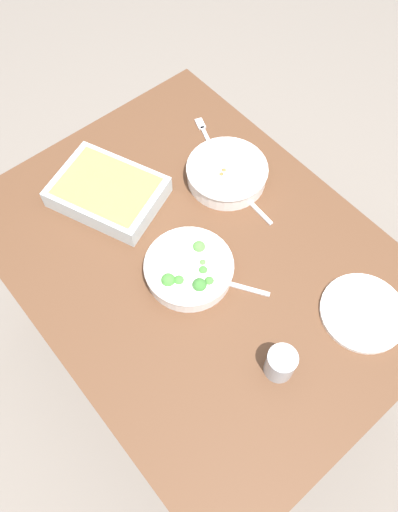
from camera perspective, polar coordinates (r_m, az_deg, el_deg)
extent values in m
plane|color=slate|center=(2.05, 0.00, -10.30)|extent=(6.00, 6.00, 0.00)
cube|color=brown|center=(1.39, 0.00, -0.41)|extent=(1.20, 0.90, 0.04)
cylinder|color=brown|center=(1.91, -19.82, -1.57)|extent=(0.06, 0.06, 0.70)
cylinder|color=brown|center=(2.08, -1.39, 10.65)|extent=(0.06, 0.06, 0.70)
cylinder|color=brown|center=(1.79, 21.60, -10.77)|extent=(0.06, 0.06, 0.70)
cylinder|color=white|center=(1.50, 3.17, 9.33)|extent=(0.23, 0.23, 0.05)
torus|color=white|center=(1.48, 3.21, 9.90)|extent=(0.24, 0.24, 0.01)
cylinder|color=olive|center=(1.50, 3.17, 9.39)|extent=(0.19, 0.19, 0.03)
sphere|color=#C66633|center=(1.47, 2.54, 9.08)|extent=(0.02, 0.02, 0.02)
sphere|color=silver|center=(1.49, 3.62, 9.94)|extent=(0.02, 0.02, 0.02)
sphere|color=olive|center=(1.48, 2.82, 9.52)|extent=(0.02, 0.02, 0.02)
sphere|color=silver|center=(1.49, 3.44, 10.07)|extent=(0.02, 0.02, 0.02)
cylinder|color=white|center=(1.33, -1.15, -1.47)|extent=(0.23, 0.23, 0.05)
torus|color=white|center=(1.31, -1.16, -1.03)|extent=(0.24, 0.24, 0.01)
cylinder|color=#8CB272|center=(1.32, -1.15, -1.42)|extent=(0.19, 0.19, 0.02)
sphere|color=#3D7A33|center=(1.28, 0.05, -3.34)|extent=(0.04, 0.04, 0.04)
sphere|color=#478C38|center=(1.30, 0.47, -1.67)|extent=(0.03, 0.03, 0.03)
sphere|color=#478C38|center=(1.29, 1.16, -2.90)|extent=(0.03, 0.03, 0.03)
sphere|color=#569E42|center=(1.31, 0.41, -0.83)|extent=(0.02, 0.02, 0.02)
sphere|color=#478C38|center=(1.29, -3.50, -2.78)|extent=(0.04, 0.04, 0.04)
sphere|color=#478C38|center=(1.29, -2.29, -2.81)|extent=(0.03, 0.03, 0.03)
sphere|color=#569E42|center=(1.33, 0.16, 1.05)|extent=(0.03, 0.03, 0.03)
cube|color=silver|center=(1.48, -10.29, 7.14)|extent=(0.36, 0.32, 0.06)
cube|color=#DBAD56|center=(1.47, -10.36, 7.42)|extent=(0.32, 0.28, 0.04)
cylinder|color=#B2BCC6|center=(1.22, 9.22, -11.91)|extent=(0.07, 0.07, 0.08)
cylinder|color=black|center=(1.23, 9.14, -12.09)|extent=(0.06, 0.06, 0.05)
cylinder|color=white|center=(1.36, 18.09, -6.09)|extent=(0.22, 0.22, 0.01)
cube|color=silver|center=(1.46, 6.41, 5.44)|extent=(0.14, 0.02, 0.01)
ellipsoid|color=silver|center=(1.50, 4.30, 7.64)|extent=(0.04, 0.03, 0.01)
cube|color=silver|center=(1.33, 5.09, -3.60)|extent=(0.12, 0.09, 0.01)
ellipsoid|color=silver|center=(1.33, 1.57, -2.59)|extent=(0.05, 0.04, 0.01)
cube|color=silver|center=(1.61, 1.18, 12.70)|extent=(0.14, 0.06, 0.01)
cube|color=silver|center=(1.67, 0.15, 14.74)|extent=(0.05, 0.04, 0.01)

